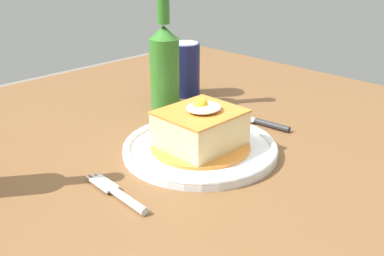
% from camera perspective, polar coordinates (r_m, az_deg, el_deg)
% --- Properties ---
extents(dining_table, '(1.24, 1.04, 0.76)m').
position_cam_1_polar(dining_table, '(0.88, -3.99, -7.68)').
color(dining_table, brown).
rests_on(dining_table, ground_plane).
extents(main_plate, '(0.27, 0.27, 0.02)m').
position_cam_1_polar(main_plate, '(0.78, 1.04, -2.50)').
color(main_plate, white).
rests_on(main_plate, dining_table).
extents(sandwich_meal, '(0.17, 0.17, 0.09)m').
position_cam_1_polar(sandwich_meal, '(0.77, 1.07, -0.19)').
color(sandwich_meal, orange).
rests_on(sandwich_meal, main_plate).
extents(fork, '(0.02, 0.14, 0.01)m').
position_cam_1_polar(fork, '(0.66, -9.00, -8.34)').
color(fork, silver).
rests_on(fork, dining_table).
extents(knife, '(0.03, 0.17, 0.01)m').
position_cam_1_polar(knife, '(0.91, 8.74, 0.72)').
color(knife, '#262628').
rests_on(knife, dining_table).
extents(soda_can, '(0.07, 0.07, 0.12)m').
position_cam_1_polar(soda_can, '(1.06, -0.82, 7.40)').
color(soda_can, '#191E51').
rests_on(soda_can, dining_table).
extents(beer_bottle_green, '(0.06, 0.06, 0.27)m').
position_cam_1_polar(beer_bottle_green, '(0.97, -3.49, 8.28)').
color(beer_bottle_green, '#2D6B23').
rests_on(beer_bottle_green, dining_table).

